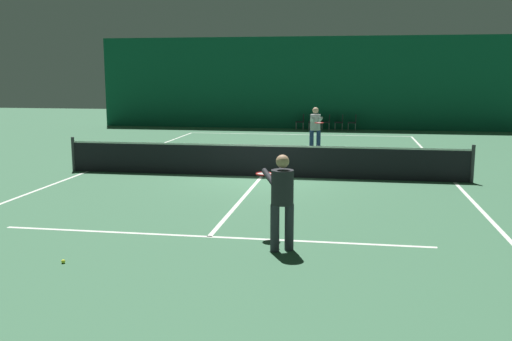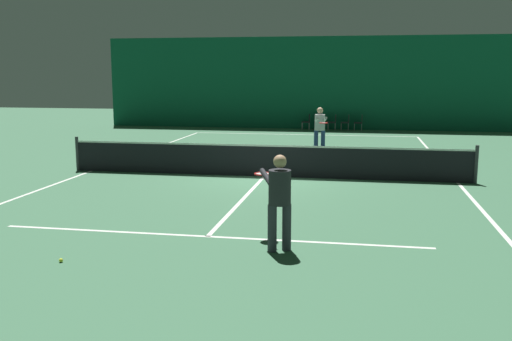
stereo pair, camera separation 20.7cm
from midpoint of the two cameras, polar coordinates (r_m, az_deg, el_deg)
name	(u,v)px [view 2 (the right image)]	position (r m, az deg, el deg)	size (l,w,h in m)	color
ground_plane	(264,177)	(16.90, 1.18, -0.61)	(60.00, 60.00, 0.00)	#386647
backdrop_curtain	(310,83)	(31.59, 5.62, 8.69)	(23.00, 0.12, 5.00)	#0F5138
court_line_baseline_far	(304,135)	(28.60, 5.00, 3.59)	(11.00, 0.10, 0.00)	silver
court_line_service_far	(290,149)	(23.17, 3.71, 2.18)	(8.25, 0.10, 0.00)	silver
court_line_service_near	(208,236)	(10.79, -4.30, -6.60)	(8.25, 0.10, 0.00)	silver
court_line_sideline_left	(92,171)	(18.57, -15.82, -0.04)	(0.10, 23.80, 0.00)	silver
court_line_sideline_right	(458,183)	(16.93, 19.88, -1.17)	(0.10, 23.80, 0.00)	silver
court_line_centre	(264,177)	(16.90, 1.18, -0.61)	(0.10, 12.80, 0.00)	silver
tennis_net	(264,160)	(16.82, 1.18, 1.10)	(12.00, 0.10, 1.07)	black
player_near	(279,195)	(9.74, 2.91, -2.46)	(0.92, 1.37, 1.68)	#2D2D38
player_far	(320,126)	(22.16, 6.67, 4.42)	(0.63, 1.42, 1.74)	navy
courtside_chair_0	(307,121)	(31.15, 5.33, 4.98)	(0.44, 0.44, 0.84)	#99999E
courtside_chair_1	(320,121)	(31.10, 6.62, 4.95)	(0.44, 0.44, 0.84)	#99999E
courtside_chair_2	(333,121)	(31.06, 7.92, 4.91)	(0.44, 0.44, 0.84)	#99999E
courtside_chair_3	(346,121)	(31.04, 9.21, 4.88)	(0.44, 0.44, 0.84)	#99999E
courtside_chair_4	(360,122)	(31.03, 10.51, 4.84)	(0.44, 0.44, 0.84)	#99999E
tennis_ball	(61,260)	(9.83, -18.35, -8.52)	(0.07, 0.07, 0.07)	#D1DB33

